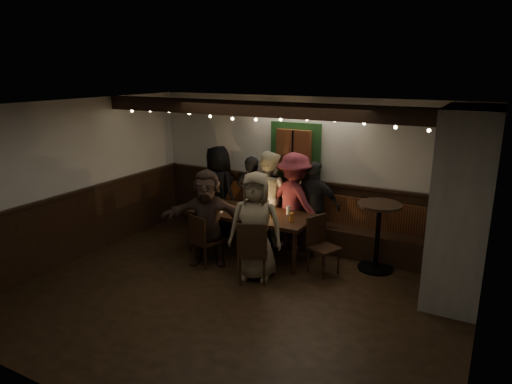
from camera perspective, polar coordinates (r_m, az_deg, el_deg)
The scene contains 13 objects.
room at distance 6.90m, azimuth 11.04°, elevation -1.82°, with size 6.02×5.01×2.62m.
dining_table at distance 7.60m, azimuth -0.74°, elevation -2.99°, with size 2.10×0.90×0.91m.
chair_near_left at distance 7.28m, azimuth -6.74°, elevation -5.69°, with size 0.47×0.47×0.84m.
chair_near_right at distance 6.64m, azimuth -0.41°, elevation -7.15°, with size 0.57×0.57×0.95m.
chair_end at distance 7.10m, azimuth 8.01°, elevation -6.10°, with size 0.53×0.53×0.88m.
high_top at distance 7.29m, azimuth 15.02°, elevation -4.38°, with size 0.68×0.68×1.08m.
person_a at distance 8.59m, azimuth -4.73°, elevation 0.19°, with size 0.82×0.54×1.68m, color black.
person_b at distance 8.37m, azimuth -0.56°, elevation -0.68°, with size 0.56×0.37×1.54m, color black.
person_c at distance 8.13m, azimuth 1.55°, elevation -0.67°, with size 0.81×0.63×1.67m, color beige.
person_d at distance 7.88m, azimuth 4.84°, elevation -1.18°, with size 1.09×0.63×1.69m, color maroon.
person_e at distance 7.90m, azimuth 7.32°, elevation -1.73°, with size 0.91×0.38×1.55m, color black.
person_f at distance 7.26m, azimuth -6.13°, elevation -3.22°, with size 1.44×0.46×1.55m, color #352621.
person_g at distance 6.72m, azimuth -0.04°, elevation -4.28°, with size 0.80×0.52×1.64m, color gray.
Camera 1 is at (3.00, -4.90, 3.06)m, focal length 32.00 mm.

